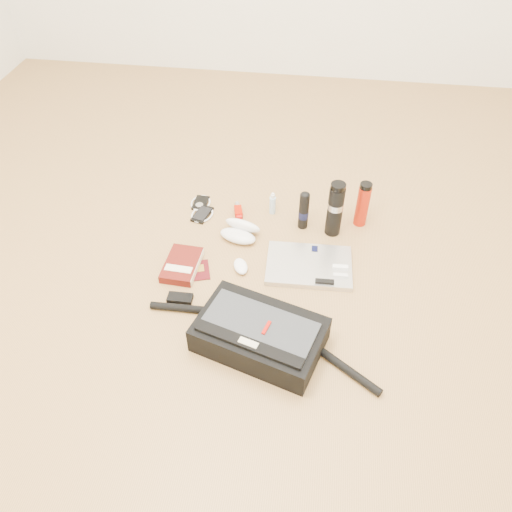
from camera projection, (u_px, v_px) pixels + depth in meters
name	position (u px, v px, depth m)	size (l,w,h in m)	color
ground	(258.00, 287.00, 2.03)	(4.00, 4.00, 0.00)	#A27843
messenger_bag	(259.00, 334.00, 1.79)	(0.88, 0.39, 0.13)	black
laptop	(309.00, 266.00, 2.10)	(0.37, 0.26, 0.03)	silver
book	(182.00, 265.00, 2.10)	(0.15, 0.21, 0.04)	#4E0F0A
passport	(199.00, 270.00, 2.10)	(0.11, 0.14, 0.01)	#470A0E
mouse	(241.00, 266.00, 2.10)	(0.09, 0.11, 0.03)	white
sunglasses_case	(240.00, 231.00, 2.23)	(0.20, 0.18, 0.10)	silver
ipod	(201.00, 203.00, 2.42)	(0.10, 0.11, 0.01)	black
phone	(202.00, 214.00, 2.36)	(0.12, 0.14, 0.01)	black
inhaler	(238.00, 211.00, 2.36)	(0.05, 0.12, 0.03)	#A21000
spray_bottle	(273.00, 204.00, 2.34)	(0.04, 0.04, 0.11)	#AACFE8
aerosol_can	(304.00, 210.00, 2.24)	(0.05, 0.05, 0.19)	black
thermos_black	(335.00, 209.00, 2.18)	(0.08, 0.08, 0.27)	black
thermos_red	(363.00, 204.00, 2.25)	(0.07, 0.07, 0.22)	#AB1E0B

